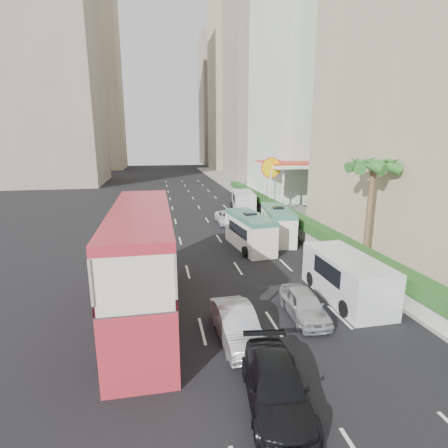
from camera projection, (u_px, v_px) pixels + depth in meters
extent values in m
plane|color=black|center=(268.00, 303.00, 17.52)|extent=(200.00, 200.00, 0.00)
cube|color=#B62A38|center=(143.00, 263.00, 15.83)|extent=(2.50, 11.00, 5.06)
imported|color=silver|center=(237.00, 340.00, 14.30)|extent=(1.62, 4.21, 1.37)
imported|color=silver|center=(303.00, 317.00, 16.13)|extent=(1.64, 3.78, 1.27)
imported|color=black|center=(275.00, 404.00, 10.81)|extent=(2.36, 4.68, 1.30)
imported|color=silver|center=(228.00, 223.00, 34.17)|extent=(2.00, 4.29, 1.19)
cube|color=silver|center=(250.00, 231.00, 26.16)|extent=(2.62, 5.98, 2.57)
cube|color=silver|center=(278.00, 224.00, 28.41)|extent=(2.82, 6.04, 2.58)
cube|color=silver|center=(346.00, 278.00, 17.80)|extent=(2.32, 5.67, 2.26)
cube|color=silver|center=(243.00, 202.00, 39.81)|extent=(2.92, 5.76, 2.20)
cube|color=#99968C|center=(276.00, 205.00, 43.01)|extent=(6.00, 120.00, 0.18)
cube|color=silver|center=(286.00, 222.00, 31.86)|extent=(0.30, 44.00, 1.00)
cube|color=#2D6626|center=(287.00, 213.00, 31.66)|extent=(1.10, 44.00, 0.70)
cylinder|color=brown|center=(369.00, 215.00, 21.97)|extent=(0.36, 0.36, 6.40)
cube|color=silver|center=(290.00, 186.00, 40.65)|extent=(6.50, 8.00, 5.50)
cube|color=gray|center=(269.00, 53.00, 70.30)|extent=(16.00, 16.00, 50.00)
cube|color=tan|center=(237.00, 86.00, 93.73)|extent=(14.00, 14.00, 44.00)
cube|color=gray|center=(222.00, 102.00, 115.21)|extent=(14.00, 14.00, 40.00)
cube|color=gray|center=(39.00, 31.00, 59.54)|extent=(18.00, 18.00, 52.00)
cube|color=tan|center=(90.00, 82.00, 94.02)|extent=(16.00, 16.00, 46.00)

